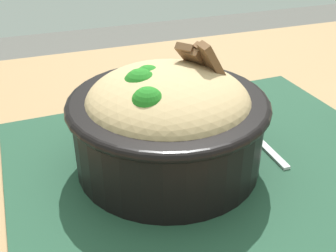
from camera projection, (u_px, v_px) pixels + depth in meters
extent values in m
cube|color=#99754C|center=(212.00, 177.00, 0.48)|extent=(1.13, 0.90, 0.03)
cylinder|color=olive|center=(310.00, 162.00, 1.13)|extent=(0.04, 0.04, 0.69)
cube|color=#1E422D|center=(207.00, 160.00, 0.49)|extent=(0.47, 0.37, 0.00)
cylinder|color=black|center=(168.00, 132.00, 0.46)|extent=(0.21, 0.21, 0.08)
torus|color=black|center=(168.00, 103.00, 0.44)|extent=(0.22, 0.22, 0.01)
ellipsoid|color=tan|center=(168.00, 102.00, 0.44)|extent=(0.19, 0.19, 0.07)
sphere|color=#1F6E1D|center=(148.00, 104.00, 0.39)|extent=(0.03, 0.03, 0.03)
sphere|color=#1F6E1D|center=(148.00, 80.00, 0.44)|extent=(0.03, 0.03, 0.03)
sphere|color=#1F6E1D|center=(140.00, 86.00, 0.42)|extent=(0.04, 0.04, 0.04)
cylinder|color=orange|center=(115.00, 94.00, 0.42)|extent=(0.01, 0.04, 0.01)
cube|color=brown|center=(215.00, 67.00, 0.44)|extent=(0.04, 0.02, 0.06)
cube|color=brown|center=(209.00, 64.00, 0.45)|extent=(0.04, 0.03, 0.05)
cube|color=brown|center=(201.00, 62.00, 0.46)|extent=(0.05, 0.04, 0.04)
cube|color=brown|center=(192.00, 58.00, 0.46)|extent=(0.05, 0.05, 0.05)
cube|color=silver|center=(271.00, 153.00, 0.49)|extent=(0.01, 0.07, 0.00)
cube|color=silver|center=(253.00, 135.00, 0.53)|extent=(0.01, 0.01, 0.00)
cube|color=silver|center=(246.00, 128.00, 0.54)|extent=(0.02, 0.03, 0.00)
cube|color=silver|center=(243.00, 118.00, 0.57)|extent=(0.00, 0.02, 0.00)
cube|color=silver|center=(240.00, 119.00, 0.57)|extent=(0.00, 0.02, 0.00)
cube|color=silver|center=(236.00, 120.00, 0.56)|extent=(0.00, 0.02, 0.00)
cube|color=silver|center=(232.00, 121.00, 0.56)|extent=(0.00, 0.02, 0.00)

